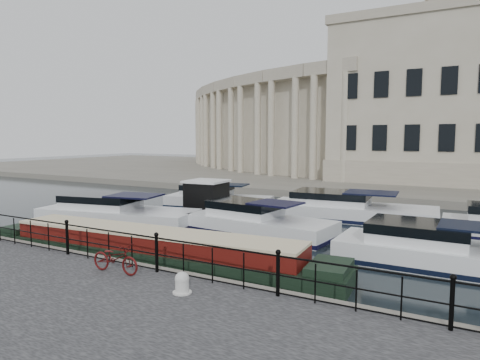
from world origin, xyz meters
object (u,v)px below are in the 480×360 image
at_px(mooring_bollard, 182,283).
at_px(harbour_hut, 207,200).
at_px(bicycle, 115,258).
at_px(narrowboat, 150,252).

relative_size(mooring_bollard, harbour_hut, 0.18).
relative_size(bicycle, narrowboat, 0.12).
relative_size(bicycle, mooring_bollard, 3.04).
height_order(bicycle, narrowboat, bicycle).
relative_size(mooring_bollard, narrowboat, 0.04).
height_order(mooring_bollard, narrowboat, narrowboat).
bearing_deg(bicycle, narrowboat, 20.05).
bearing_deg(harbour_hut, narrowboat, -72.57).
height_order(mooring_bollard, harbour_hut, harbour_hut).
distance_m(narrowboat, harbour_hut, 9.39).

